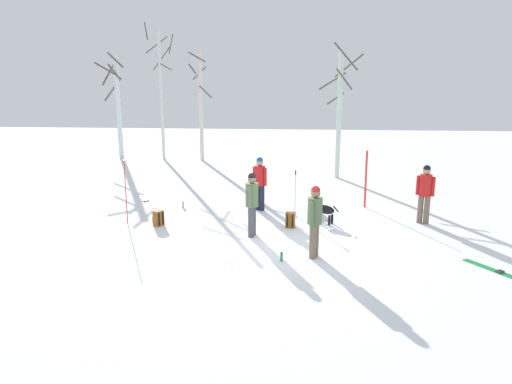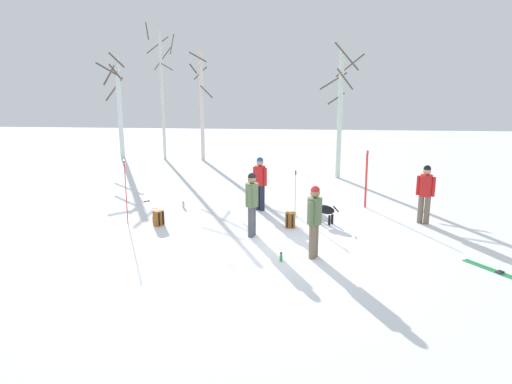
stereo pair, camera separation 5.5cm
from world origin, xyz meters
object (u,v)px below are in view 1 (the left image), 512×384
at_px(ski_poles_0, 295,192).
at_px(birch_tree_3, 339,110).
at_px(birch_tree_0, 117,103).
at_px(water_bottle_0, 183,205).
at_px(ski_pair_planted_1, 366,179).
at_px(ski_pair_lying_1, 502,273).
at_px(person_0, 425,190).
at_px(dog, 324,210).
at_px(person_1, 315,217).
at_px(backpack_2, 290,220).
at_px(birch_tree_2, 201,104).
at_px(person_3, 252,200).
at_px(water_bottle_1, 282,257).
at_px(ski_pair_planted_0, 126,193).
at_px(birch_tree_1, 161,91).
at_px(person_2, 260,180).
at_px(ski_pair_lying_0, 147,202).
at_px(backpack_0, 313,205).
at_px(backpack_1, 158,218).

relative_size(ski_poles_0, birch_tree_3, 0.25).
xyz_separation_m(birch_tree_0, birch_tree_3, (11.30, -4.61, -0.05)).
relative_size(water_bottle_0, birch_tree_0, 0.04).
distance_m(ski_pair_planted_1, ski_pair_lying_1, 5.80).
height_order(person_0, dog, person_0).
relative_size(ski_pair_planted_1, water_bottle_0, 9.01).
relative_size(person_1, ski_pair_planted_1, 0.91).
height_order(backpack_2, birch_tree_2, birch_tree_2).
bearing_deg(ski_poles_0, person_3, -119.16).
relative_size(water_bottle_1, birch_tree_3, 0.04).
bearing_deg(backpack_2, ski_poles_0, 84.06).
distance_m(ski_pair_planted_0, birch_tree_2, 11.45).
distance_m(water_bottle_0, birch_tree_1, 10.73).
bearing_deg(person_2, birch_tree_2, 111.65).
bearing_deg(person_0, ski_pair_lying_0, 168.86).
relative_size(person_3, ski_pair_lying_0, 0.99).
bearing_deg(birch_tree_1, ski_poles_0, -55.70).
height_order(backpack_0, birch_tree_0, birch_tree_0).
relative_size(person_1, backpack_1, 3.90).
bearing_deg(ski_poles_0, birch_tree_2, 115.97).
relative_size(ski_pair_planted_0, ski_pair_lying_0, 1.08).
height_order(person_2, backpack_2, person_2).
height_order(person_2, ski_pair_planted_0, ski_pair_planted_0).
relative_size(ski_pair_lying_0, ski_pair_lying_1, 1.06).
relative_size(backpack_0, birch_tree_0, 0.08).
bearing_deg(birch_tree_0, dog, -47.64).
relative_size(backpack_1, birch_tree_1, 0.06).
bearing_deg(ski_pair_lying_0, backpack_0, -8.01).
distance_m(water_bottle_0, birch_tree_2, 9.89).
bearing_deg(person_3, backpack_2, 39.78).
xyz_separation_m(person_2, birch_tree_0, (-8.39, 10.13, 1.92)).
xyz_separation_m(ski_pair_planted_1, backpack_2, (-2.40, -2.41, -0.72)).
height_order(person_0, birch_tree_1, birch_tree_1).
xyz_separation_m(ski_poles_0, backpack_0, (0.58, 0.49, -0.54)).
xyz_separation_m(ski_pair_planted_1, backpack_1, (-6.16, -2.55, -0.72)).
xyz_separation_m(person_0, ski_poles_0, (-3.71, 0.45, -0.23)).
xyz_separation_m(dog, birch_tree_3, (0.94, 6.76, 2.47)).
height_order(ski_pair_lying_1, birch_tree_3, birch_tree_3).
xyz_separation_m(backpack_0, birch_tree_1, (-7.55, 9.73, 3.36)).
distance_m(birch_tree_0, birch_tree_1, 2.68).
relative_size(ski_pair_planted_0, birch_tree_2, 0.33).
xyz_separation_m(person_0, water_bottle_0, (-7.36, 1.08, -0.88)).
distance_m(ski_pair_lying_1, backpack_0, 5.99).
xyz_separation_m(person_1, ski_pair_lying_0, (-5.52, 4.73, -0.97)).
bearing_deg(person_2, backpack_0, -2.79).
height_order(person_0, backpack_2, person_0).
distance_m(backpack_0, water_bottle_1, 4.35).
distance_m(ski_pair_lying_0, water_bottle_0, 1.56).
height_order(person_1, person_2, same).
distance_m(backpack_1, birch_tree_0, 13.56).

